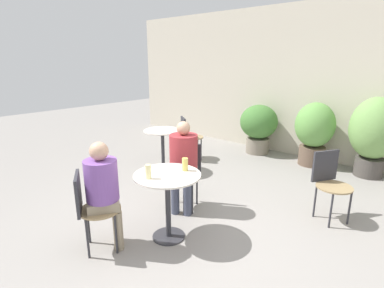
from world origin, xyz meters
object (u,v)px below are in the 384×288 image
(beer_glass_1, at_px, (148,172))
(bistro_chair_0, at_px, (186,169))
(seated_person_0, at_px, (183,159))
(bistro_chair_1, at_px, (90,204))
(potted_plant_0, at_px, (259,125))
(cafe_table_far, at_px, (163,141))
(seated_person_1, at_px, (104,187))
(bistro_chair_3, at_px, (188,134))
(potted_plant_1, at_px, (314,130))
(bistro_chair_2, at_px, (330,179))
(cafe_table_near, at_px, (168,189))
(potted_plant_2, at_px, (374,132))
(beer_glass_0, at_px, (185,164))

(beer_glass_1, bearing_deg, bistro_chair_0, 108.92)
(seated_person_0, bearing_deg, bistro_chair_1, -123.33)
(bistro_chair_0, height_order, potted_plant_0, potted_plant_0)
(cafe_table_far, xyz_separation_m, seated_person_1, (1.21, -1.96, 0.14))
(cafe_table_far, distance_m, bistro_chair_3, 0.82)
(potted_plant_0, height_order, potted_plant_1, potted_plant_1)
(cafe_table_far, distance_m, bistro_chair_2, 2.75)
(bistro_chair_0, bearing_deg, seated_person_0, -90.00)
(cafe_table_near, xyz_separation_m, seated_person_1, (-0.35, -0.56, 0.11))
(bistro_chair_1, distance_m, potted_plant_1, 4.25)
(bistro_chair_2, height_order, seated_person_1, seated_person_1)
(potted_plant_0, bearing_deg, seated_person_0, -79.47)
(cafe_table_far, bearing_deg, seated_person_1, -58.30)
(bistro_chair_1, height_order, potted_plant_0, potted_plant_0)
(cafe_table_far, xyz_separation_m, seated_person_0, (1.25, -0.82, 0.15))
(seated_person_0, bearing_deg, potted_plant_0, 72.72)
(beer_glass_1, bearing_deg, potted_plant_1, 84.41)
(bistro_chair_1, relative_size, beer_glass_1, 5.73)
(bistro_chair_2, bearing_deg, bistro_chair_0, 151.68)
(bistro_chair_1, xyz_separation_m, seated_person_0, (0.12, 1.26, 0.19))
(bistro_chair_1, distance_m, potted_plant_2, 4.58)
(bistro_chair_0, xyz_separation_m, beer_glass_1, (0.32, -0.92, 0.31))
(cafe_table_near, xyz_separation_m, bistro_chair_1, (-0.43, -0.68, -0.06))
(bistro_chair_2, height_order, potted_plant_0, potted_plant_0)
(bistro_chair_3, distance_m, seated_person_0, 2.13)
(beer_glass_0, height_order, potted_plant_0, potted_plant_0)
(beer_glass_0, distance_m, beer_glass_1, 0.44)
(bistro_chair_0, distance_m, beer_glass_0, 0.74)
(cafe_table_far, relative_size, beer_glass_1, 5.09)
(beer_glass_0, bearing_deg, bistro_chair_0, 131.26)
(beer_glass_1, distance_m, potted_plant_0, 3.81)
(seated_person_1, xyz_separation_m, potted_plant_1, (0.66, 4.06, -0.02))
(seated_person_0, bearing_deg, seated_person_1, -120.02)
(bistro_chair_0, relative_size, bistro_chair_3, 1.00)
(bistro_chair_2, relative_size, beer_glass_0, 5.99)
(beer_glass_1, bearing_deg, cafe_table_near, 74.18)
(seated_person_1, xyz_separation_m, potted_plant_2, (1.61, 4.13, 0.08))
(potted_plant_0, distance_m, potted_plant_2, 2.12)
(potted_plant_0, relative_size, potted_plant_1, 0.87)
(bistro_chair_0, distance_m, potted_plant_0, 2.83)
(cafe_table_near, xyz_separation_m, bistro_chair_0, (-0.38, 0.71, -0.06))
(bistro_chair_1, xyz_separation_m, beer_glass_1, (0.37, 0.47, 0.31))
(bistro_chair_2, distance_m, seated_person_1, 2.68)
(cafe_table_far, height_order, seated_person_0, seated_person_0)
(seated_person_0, xyz_separation_m, beer_glass_1, (0.25, -0.79, 0.12))
(potted_plant_2, bearing_deg, cafe_table_far, -142.36)
(potted_plant_0, bearing_deg, bistro_chair_1, -84.25)
(seated_person_0, bearing_deg, cafe_table_near, -90.00)
(potted_plant_0, bearing_deg, cafe_table_far, -108.60)
(bistro_chair_2, distance_m, potted_plant_2, 1.96)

